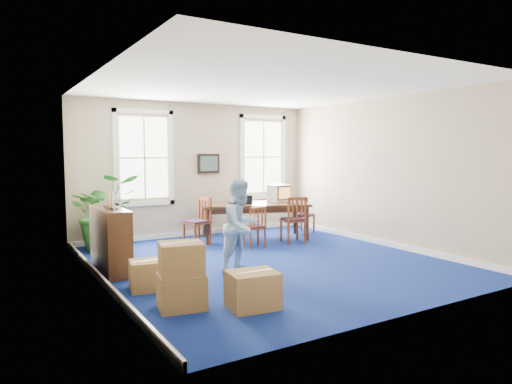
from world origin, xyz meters
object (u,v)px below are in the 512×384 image
man (241,225)px  crt_tv (279,193)px  conference_table (254,221)px  cardboard_boxes (194,270)px  credenza (110,240)px  chair_near_left (254,227)px  potted_plant (105,212)px

man → crt_tv: bearing=25.5°
conference_table → cardboard_boxes: 4.66m
credenza → chair_near_left: bearing=8.3°
conference_table → man: size_ratio=1.56×
potted_plant → crt_tv: bearing=-7.6°
conference_table → potted_plant: bearing=-170.6°
chair_near_left → credenza: (-3.11, -0.46, 0.10)m
credenza → cardboard_boxes: (0.58, -2.23, -0.09)m
conference_table → crt_tv: crt_tv is taller
cardboard_boxes → potted_plant: bearing=93.1°
conference_table → potted_plant: 3.34m
cardboard_boxes → credenza: bearing=104.5°
conference_table → man: (-1.71, -2.42, 0.37)m
credenza → cardboard_boxes: 2.30m
chair_near_left → potted_plant: 3.13m
conference_table → credenza: bearing=-140.6°
conference_table → crt_tv: 0.96m
crt_tv → chair_near_left: (-1.24, -0.90, -0.60)m
crt_tv → credenza: crt_tv is taller
crt_tv → potted_plant: size_ratio=0.30×
chair_near_left → cardboard_boxes: 3.70m
man → potted_plant: bearing=97.5°
man → potted_plant: 3.39m
chair_near_left → potted_plant: bearing=-22.3°
conference_table → chair_near_left: bearing=-101.4°
chair_near_left → cardboard_boxes: bearing=51.7°
conference_table → credenza: credenza is taller
conference_table → potted_plant: potted_plant is taller
cardboard_boxes → crt_tv: bearing=43.5°
credenza → potted_plant: size_ratio=0.87×
potted_plant → cardboard_boxes: potted_plant is taller
crt_tv → potted_plant: (-4.00, 0.53, -0.25)m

